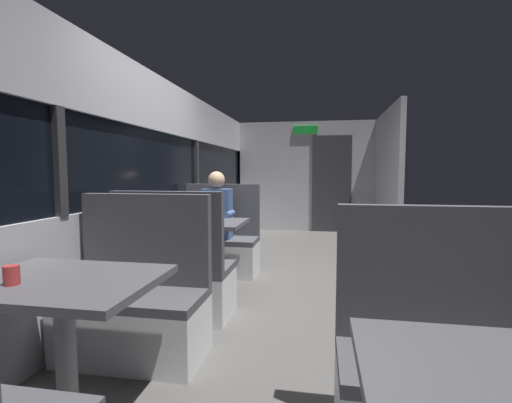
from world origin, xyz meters
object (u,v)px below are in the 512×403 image
bench_front_aisle_facing_entry (447,385)px  seated_passenger (218,231)px  bench_mid_window_facing_entry (219,247)px  coffee_cup_primary (11,275)px  bench_near_window_facing_entry (136,308)px  dining_table_mid_window (201,231)px  bench_mid_window_facing_end (176,279)px  dining_table_near_window (64,298)px

bench_front_aisle_facing_entry → seated_passenger: seated_passenger is taller
bench_mid_window_facing_entry → coffee_cup_primary: 2.96m
bench_near_window_facing_entry → bench_front_aisle_facing_entry: bearing=-18.5°
seated_passenger → coffee_cup_primary: bearing=-93.2°
bench_mid_window_facing_entry → coffee_cup_primary: (-0.16, -2.92, 0.46)m
dining_table_mid_window → coffee_cup_primary: coffee_cup_primary is taller
bench_mid_window_facing_end → coffee_cup_primary: size_ratio=12.22×
dining_table_mid_window → bench_mid_window_facing_end: bench_mid_window_facing_end is taller
bench_mid_window_facing_end → bench_front_aisle_facing_entry: bearing=-35.8°
bench_front_aisle_facing_entry → dining_table_near_window: bearing=-176.8°
dining_table_near_window → dining_table_mid_window: size_ratio=1.00×
coffee_cup_primary → dining_table_mid_window: bearing=85.9°
dining_table_mid_window → bench_front_aisle_facing_entry: size_ratio=0.82×
bench_near_window_facing_entry → bench_front_aisle_facing_entry: size_ratio=1.00×
dining_table_near_window → bench_front_aisle_facing_entry: bench_front_aisle_facing_entry is taller
bench_mid_window_facing_entry → seated_passenger: bearing=-90.0°
bench_mid_window_facing_end → bench_near_window_facing_entry: bearing=-90.0°
bench_mid_window_facing_end → dining_table_near_window: bearing=-90.0°
bench_mid_window_facing_entry → bench_front_aisle_facing_entry: 3.23m
coffee_cup_primary → seated_passenger: bearing=86.8°
dining_table_near_window → bench_mid_window_facing_entry: bench_mid_window_facing_entry is taller
dining_table_near_window → dining_table_mid_window: bearing=90.0°
bench_near_window_facing_entry → seated_passenger: seated_passenger is taller
coffee_cup_primary → bench_mid_window_facing_end: bearing=84.0°
dining_table_near_window → seated_passenger: size_ratio=0.71×
bench_mid_window_facing_entry → seated_passenger: (0.00, -0.07, 0.21)m
seated_passenger → dining_table_near_window: bearing=-90.0°
coffee_cup_primary → bench_front_aisle_facing_entry: bearing=6.8°
coffee_cup_primary → bench_mid_window_facing_entry: bearing=86.9°
bench_mid_window_facing_end → bench_front_aisle_facing_entry: same height
seated_passenger → coffee_cup_primary: seated_passenger is taller
bench_near_window_facing_entry → bench_front_aisle_facing_entry: same height
dining_table_near_window → coffee_cup_primary: coffee_cup_primary is taller
dining_table_mid_window → bench_front_aisle_facing_entry: bench_front_aisle_facing_entry is taller
dining_table_near_window → bench_near_window_facing_entry: bench_near_window_facing_entry is taller
bench_mid_window_facing_end → coffee_cup_primary: 1.60m
bench_mid_window_facing_end → bench_front_aisle_facing_entry: size_ratio=1.00×
dining_table_mid_window → bench_near_window_facing_entry: bearing=-90.0°
bench_near_window_facing_entry → bench_mid_window_facing_end: 0.69m
dining_table_mid_window → seated_passenger: seated_passenger is taller
bench_mid_window_facing_end → seated_passenger: seated_passenger is taller
dining_table_near_window → bench_mid_window_facing_end: size_ratio=0.82×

